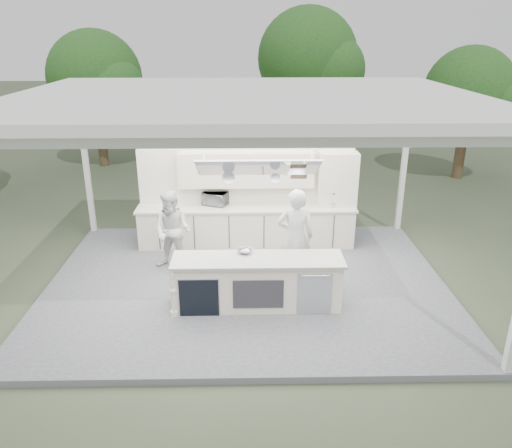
{
  "coord_description": "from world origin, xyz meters",
  "views": [
    {
      "loc": [
        0.0,
        -9.01,
        4.89
      ],
      "look_at": [
        0.19,
        0.4,
        1.23
      ],
      "focal_mm": 35.0,
      "sensor_mm": 36.0,
      "label": 1
    }
  ],
  "objects_px": {
    "demo_island": "(257,282)",
    "back_counter": "(247,226)",
    "sous_chef": "(173,231)",
    "head_chef": "(295,237)"
  },
  "relations": [
    {
      "from": "sous_chef",
      "to": "back_counter",
      "type": "bearing_deg",
      "value": 55.33
    },
    {
      "from": "demo_island",
      "to": "head_chef",
      "type": "xyz_separation_m",
      "value": [
        0.77,
        0.88,
        0.52
      ]
    },
    {
      "from": "head_chef",
      "to": "demo_island",
      "type": "bearing_deg",
      "value": 49.19
    },
    {
      "from": "back_counter",
      "to": "head_chef",
      "type": "bearing_deg",
      "value": -63.68
    },
    {
      "from": "back_counter",
      "to": "head_chef",
      "type": "distance_m",
      "value": 2.21
    },
    {
      "from": "sous_chef",
      "to": "head_chef",
      "type": "bearing_deg",
      "value": 1.31
    },
    {
      "from": "demo_island",
      "to": "sous_chef",
      "type": "distance_m",
      "value": 2.38
    },
    {
      "from": "demo_island",
      "to": "back_counter",
      "type": "bearing_deg",
      "value": 93.63
    },
    {
      "from": "head_chef",
      "to": "sous_chef",
      "type": "xyz_separation_m",
      "value": [
        -2.5,
        0.72,
        -0.13
      ]
    },
    {
      "from": "demo_island",
      "to": "head_chef",
      "type": "distance_m",
      "value": 1.28
    }
  ]
}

